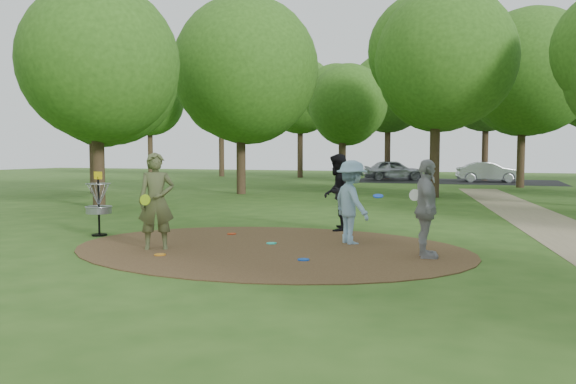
% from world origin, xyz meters
% --- Properties ---
extents(ground, '(100.00, 100.00, 0.00)m').
position_xyz_m(ground, '(0.00, 0.00, 0.00)').
color(ground, '#2D5119').
rests_on(ground, ground).
extents(dirt_clearing, '(8.40, 8.40, 0.02)m').
position_xyz_m(dirt_clearing, '(0.00, 0.00, 0.01)').
color(dirt_clearing, '#47301C').
rests_on(dirt_clearing, ground).
extents(parking_lot, '(14.00, 8.00, 0.01)m').
position_xyz_m(parking_lot, '(2.00, 30.00, 0.00)').
color(parking_lot, black).
rests_on(parking_lot, ground).
extents(player_observer_with_disc, '(0.87, 0.78, 1.99)m').
position_xyz_m(player_observer_with_disc, '(-2.10, -0.92, 1.00)').
color(player_observer_with_disc, '#525934').
rests_on(player_observer_with_disc, ground).
extents(player_throwing_with_disc, '(1.35, 1.33, 1.83)m').
position_xyz_m(player_throwing_with_disc, '(1.50, 1.12, 0.91)').
color(player_throwing_with_disc, '#85ACC6').
rests_on(player_throwing_with_disc, ground).
extents(player_walking_with_disc, '(0.81, 1.00, 1.96)m').
position_xyz_m(player_walking_with_disc, '(0.67, 3.04, 0.98)').
color(player_walking_with_disc, black).
rests_on(player_walking_with_disc, ground).
extents(player_waiting_with_disc, '(0.66, 1.16, 1.87)m').
position_xyz_m(player_waiting_with_disc, '(3.20, -0.03, 0.94)').
color(player_waiting_with_disc, '#959497').
rests_on(player_waiting_with_disc, ground).
extents(disc_ground_cyan, '(0.22, 0.22, 0.02)m').
position_xyz_m(disc_ground_cyan, '(-0.12, 0.48, 0.03)').
color(disc_ground_cyan, '#1CE1C5').
rests_on(disc_ground_cyan, dirt_clearing).
extents(disc_ground_blue, '(0.22, 0.22, 0.02)m').
position_xyz_m(disc_ground_blue, '(1.11, -1.07, 0.03)').
color(disc_ground_blue, '#0B41BF').
rests_on(disc_ground_blue, dirt_clearing).
extents(disc_ground_red, '(0.22, 0.22, 0.02)m').
position_xyz_m(disc_ground_red, '(-1.55, 1.48, 0.03)').
color(disc_ground_red, red).
rests_on(disc_ground_red, dirt_clearing).
extents(car_left, '(4.67, 2.99, 1.48)m').
position_xyz_m(car_left, '(-2.24, 30.35, 0.74)').
color(car_left, '#AEB0B6').
rests_on(car_left, ground).
extents(car_right, '(4.33, 2.16, 1.36)m').
position_xyz_m(car_right, '(4.26, 29.59, 0.68)').
color(car_right, '#B3B9BC').
rests_on(car_right, ground).
extents(disc_ground_orange, '(0.22, 0.22, 0.02)m').
position_xyz_m(disc_ground_orange, '(-1.64, -1.53, 0.03)').
color(disc_ground_orange, orange).
rests_on(disc_ground_orange, dirt_clearing).
extents(disc_golf_basket, '(0.63, 0.63, 1.54)m').
position_xyz_m(disc_golf_basket, '(-4.50, 0.30, 0.87)').
color(disc_golf_basket, black).
rests_on(disc_golf_basket, ground).
extents(tree_ring, '(36.63, 45.75, 9.87)m').
position_xyz_m(tree_ring, '(1.83, 10.45, 5.37)').
color(tree_ring, '#332316').
rests_on(tree_ring, ground).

